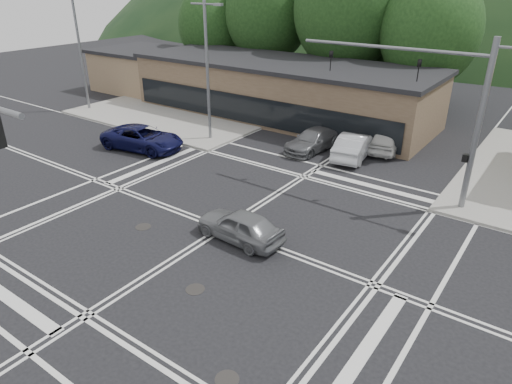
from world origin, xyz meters
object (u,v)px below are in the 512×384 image
Objects in this scene: car_grey_center at (240,225)px; car_queue_a at (355,145)px; car_northbound at (313,140)px; car_blue_west at (143,138)px; car_queue_b at (387,139)px.

car_queue_a is at bearing -176.26° from car_grey_center.
car_northbound is at bearing -163.02° from car_grey_center.
car_northbound is at bearing -0.87° from car_queue_a.
car_blue_west is 1.36× the size of car_grey_center.
car_queue_b is (0.94, 14.30, 0.06)m from car_grey_center.
car_queue_a reaches higher than car_grey_center.
car_queue_a reaches higher than car_blue_west.
car_blue_west is 13.54m from car_queue_a.
car_blue_west is 13.12m from car_grey_center.
car_queue_b is (1.15, 2.35, -0.04)m from car_queue_a.
car_queue_a is 1.02× the size of car_northbound.
car_blue_west is 11.03m from car_northbound.
car_blue_west is 15.76m from car_queue_b.
car_queue_a is at bearing -70.51° from car_blue_west.
car_northbound is (-2.73, -0.37, -0.11)m from car_queue_a.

